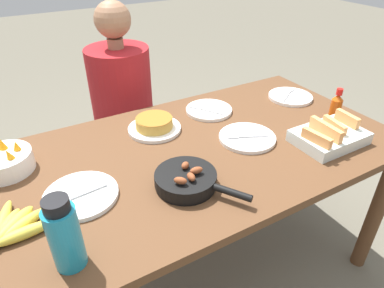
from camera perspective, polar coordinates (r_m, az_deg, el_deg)
The scene contains 14 objects.
ground_plane at distance 1.90m, azimuth 0.00°, elevation -20.51°, with size 14.00×14.00×0.00m, color #666051.
dining_table at distance 1.43m, azimuth 0.00°, elevation -4.31°, with size 1.72×0.89×0.76m.
banana_bunch at distance 1.15m, azimuth -27.60°, elevation -12.17°, with size 0.19×0.20×0.04m.
melon_tray at distance 1.51m, azimuth 21.91°, elevation 1.31°, with size 0.29×0.20×0.10m.
skillet at distance 1.17m, azimuth -0.83°, elevation -6.00°, with size 0.24×0.31×0.08m.
frittata_plate_center at distance 1.50m, azimuth -6.30°, elevation 3.15°, with size 0.23×0.23×0.06m.
empty_plate_near_front at distance 1.87m, azimuth 16.07°, elevation 7.58°, with size 0.22×0.22×0.02m.
empty_plate_far_left at distance 1.66m, azimuth 2.83°, elevation 5.67°, with size 0.22×0.22×0.02m.
empty_plate_far_right at distance 1.20m, azimuth -18.01°, elevation -8.11°, with size 0.24×0.24×0.02m.
empty_plate_mid_edge at distance 1.46m, azimuth 9.18°, elevation 1.06°, with size 0.24×0.24×0.02m.
fruit_bowl_mango at distance 1.41m, azimuth -28.86°, elevation -2.55°, with size 0.20×0.20×0.13m.
water_bottle at distance 0.94m, azimuth -20.49°, elevation -14.00°, with size 0.08×0.08×0.22m.
hot_sauce_bottle at distance 1.72m, azimuth 22.91°, elevation 5.99°, with size 0.05×0.05×0.14m.
person_figure at distance 2.05m, azimuth -10.97°, elevation 2.34°, with size 0.37×0.37×1.22m.
Camera 1 is at (-0.57, -0.99, 1.52)m, focal length 32.00 mm.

